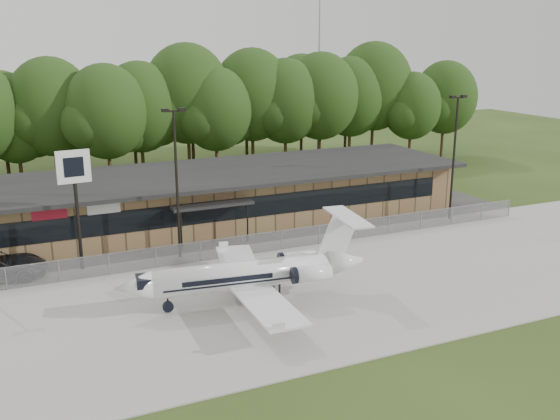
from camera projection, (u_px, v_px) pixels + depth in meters
name	position (u px, v px, depth m)	size (l,w,h in m)	color
ground	(371.00, 349.00, 30.34)	(160.00, 160.00, 0.00)	#2A3F16
apron	(299.00, 290.00, 37.37)	(64.00, 18.00, 0.08)	#9E9B93
parking_lot	(234.00, 236.00, 47.48)	(50.00, 9.00, 0.06)	#383835
terminal	(214.00, 196.00, 50.81)	(41.00, 11.65, 4.30)	olive
fence	(256.00, 244.00, 43.32)	(46.00, 0.04, 1.52)	gray
treeline	(159.00, 108.00, 65.27)	(72.00, 12.00, 15.00)	#223E13
radio_mast	(319.00, 55.00, 77.88)	(0.20, 0.20, 25.00)	gray
light_pole_mid	(176.00, 173.00, 41.28)	(1.55, 0.30, 10.23)	black
light_pole_right	(454.00, 148.00, 50.34)	(1.55, 0.30, 10.23)	black
business_jet	(252.00, 275.00, 35.04)	(14.39, 12.87, 4.84)	white
pole_sign	(74.00, 180.00, 38.99)	(2.08, 0.43, 7.90)	black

